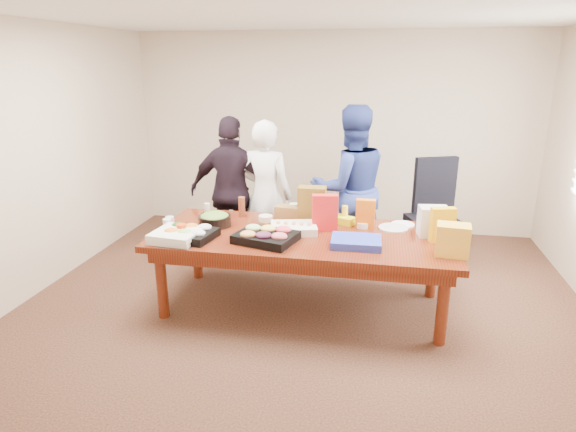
% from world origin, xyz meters
% --- Properties ---
extents(floor, '(5.50, 5.00, 0.02)m').
position_xyz_m(floor, '(0.00, 0.00, -0.01)').
color(floor, '#47301E').
rests_on(floor, ground).
extents(ceiling, '(5.50, 5.00, 0.02)m').
position_xyz_m(ceiling, '(0.00, 0.00, 2.71)').
color(ceiling, white).
rests_on(ceiling, wall_back).
extents(wall_back, '(5.50, 0.04, 2.70)m').
position_xyz_m(wall_back, '(0.00, 2.50, 1.35)').
color(wall_back, beige).
rests_on(wall_back, floor).
extents(wall_front, '(5.50, 0.04, 2.70)m').
position_xyz_m(wall_front, '(0.00, -2.50, 1.35)').
color(wall_front, beige).
rests_on(wall_front, floor).
extents(wall_left, '(0.04, 5.00, 2.70)m').
position_xyz_m(wall_left, '(-2.75, 0.00, 1.35)').
color(wall_left, beige).
rests_on(wall_left, floor).
extents(conference_table, '(2.80, 1.20, 0.75)m').
position_xyz_m(conference_table, '(0.00, 0.00, 0.38)').
color(conference_table, '#4C1C0F').
rests_on(conference_table, floor).
extents(office_chair, '(0.79, 0.79, 1.20)m').
position_xyz_m(office_chair, '(1.31, 1.24, 0.60)').
color(office_chair, black).
rests_on(office_chair, floor).
extents(person_center, '(0.67, 0.49, 1.70)m').
position_xyz_m(person_center, '(-0.58, 0.91, 0.85)').
color(person_center, silver).
rests_on(person_center, floor).
extents(person_right, '(1.10, 0.98, 1.86)m').
position_xyz_m(person_right, '(0.36, 1.09, 0.93)').
color(person_right, navy).
rests_on(person_right, floor).
extents(person_left, '(1.01, 0.43, 1.73)m').
position_xyz_m(person_left, '(-0.97, 0.95, 0.86)').
color(person_left, black).
rests_on(person_left, floor).
extents(veggie_tray, '(0.53, 0.45, 0.07)m').
position_xyz_m(veggie_tray, '(-1.02, -0.30, 0.79)').
color(veggie_tray, black).
rests_on(veggie_tray, conference_table).
extents(fruit_tray, '(0.60, 0.53, 0.08)m').
position_xyz_m(fruit_tray, '(-0.30, -0.25, 0.79)').
color(fruit_tray, black).
rests_on(fruit_tray, conference_table).
extents(sheet_cake, '(0.49, 0.41, 0.07)m').
position_xyz_m(sheet_cake, '(-0.10, 0.04, 0.79)').
color(sheet_cake, white).
rests_on(sheet_cake, conference_table).
extents(salad_bowl, '(0.38, 0.38, 0.10)m').
position_xyz_m(salad_bowl, '(-0.90, 0.09, 0.80)').
color(salad_bowl, black).
rests_on(salad_bowl, conference_table).
extents(chip_bag_blue, '(0.44, 0.34, 0.07)m').
position_xyz_m(chip_bag_blue, '(0.50, -0.20, 0.78)').
color(chip_bag_blue, '#2C3EC3').
rests_on(chip_bag_blue, conference_table).
extents(chip_bag_red, '(0.26, 0.14, 0.35)m').
position_xyz_m(chip_bag_red, '(0.18, 0.15, 0.93)').
color(chip_bag_red, red).
rests_on(chip_bag_red, conference_table).
extents(chip_bag_yellow, '(0.23, 0.14, 0.32)m').
position_xyz_m(chip_bag_yellow, '(1.25, 0.03, 0.91)').
color(chip_bag_yellow, '#EAB00C').
rests_on(chip_bag_yellow, conference_table).
extents(chip_bag_orange, '(0.18, 0.09, 0.28)m').
position_xyz_m(chip_bag_orange, '(0.56, 0.30, 0.89)').
color(chip_bag_orange, orange).
rests_on(chip_bag_orange, conference_table).
extents(mayo_jar, '(0.12, 0.12, 0.15)m').
position_xyz_m(mayo_jar, '(-0.18, 0.50, 0.82)').
color(mayo_jar, silver).
rests_on(mayo_jar, conference_table).
extents(mustard_bottle, '(0.08, 0.08, 0.17)m').
position_xyz_m(mustard_bottle, '(0.35, 0.43, 0.84)').
color(mustard_bottle, yellow).
rests_on(mustard_bottle, conference_table).
extents(dressing_bottle, '(0.08, 0.08, 0.21)m').
position_xyz_m(dressing_bottle, '(-0.71, 0.42, 0.86)').
color(dressing_bottle, brown).
rests_on(dressing_bottle, conference_table).
extents(ranch_bottle, '(0.06, 0.06, 0.16)m').
position_xyz_m(ranch_bottle, '(-1.04, 0.28, 0.83)').
color(ranch_bottle, beige).
rests_on(ranch_bottle, conference_table).
extents(banana_bunch, '(0.25, 0.21, 0.07)m').
position_xyz_m(banana_bunch, '(0.35, 0.39, 0.79)').
color(banana_bunch, '#DEEF10').
rests_on(banana_bunch, conference_table).
extents(bread_loaf, '(0.34, 0.18, 0.13)m').
position_xyz_m(bread_loaf, '(-0.20, 0.45, 0.82)').
color(bread_loaf, olive).
rests_on(bread_loaf, conference_table).
extents(kraft_bag, '(0.28, 0.17, 0.36)m').
position_xyz_m(kraft_bag, '(0.02, 0.40, 0.93)').
color(kraft_bag, brown).
rests_on(kraft_bag, conference_table).
extents(red_cup, '(0.11, 0.11, 0.12)m').
position_xyz_m(red_cup, '(-1.09, -0.28, 0.81)').
color(red_cup, '#C63A0D').
rests_on(red_cup, conference_table).
extents(clear_cup_a, '(0.09, 0.09, 0.11)m').
position_xyz_m(clear_cup_a, '(-1.30, -0.13, 0.81)').
color(clear_cup_a, white).
rests_on(clear_cup_a, conference_table).
extents(clear_cup_b, '(0.10, 0.10, 0.11)m').
position_xyz_m(clear_cup_b, '(-1.30, -0.07, 0.81)').
color(clear_cup_b, silver).
rests_on(clear_cup_b, conference_table).
extents(pizza_box_lower, '(0.43, 0.43, 0.05)m').
position_xyz_m(pizza_box_lower, '(-1.11, -0.36, 0.77)').
color(pizza_box_lower, white).
rests_on(pizza_box_lower, conference_table).
extents(pizza_box_upper, '(0.44, 0.44, 0.05)m').
position_xyz_m(pizza_box_upper, '(-1.09, -0.38, 0.82)').
color(pizza_box_upper, white).
rests_on(pizza_box_upper, pizza_box_lower).
extents(plate_a, '(0.32, 0.32, 0.02)m').
position_xyz_m(plate_a, '(0.83, 0.31, 0.76)').
color(plate_a, silver).
rests_on(plate_a, conference_table).
extents(plate_b, '(0.25, 0.25, 0.01)m').
position_xyz_m(plate_b, '(0.93, 0.45, 0.76)').
color(plate_b, white).
rests_on(plate_b, conference_table).
extents(dip_bowl_a, '(0.17, 0.17, 0.06)m').
position_xyz_m(dip_bowl_a, '(0.54, 0.30, 0.78)').
color(dip_bowl_a, white).
rests_on(dip_bowl_a, conference_table).
extents(dip_bowl_b, '(0.18, 0.18, 0.06)m').
position_xyz_m(dip_bowl_b, '(-0.44, 0.32, 0.78)').
color(dip_bowl_b, '#EDE5C7').
rests_on(dip_bowl_b, conference_table).
extents(grocery_bag_white, '(0.28, 0.22, 0.28)m').
position_xyz_m(grocery_bag_white, '(1.18, 0.18, 0.89)').
color(grocery_bag_white, white).
rests_on(grocery_bag_white, conference_table).
extents(grocery_bag_yellow, '(0.29, 0.21, 0.27)m').
position_xyz_m(grocery_bag_yellow, '(1.30, -0.28, 0.88)').
color(grocery_bag_yellow, yellow).
rests_on(grocery_bag_yellow, conference_table).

